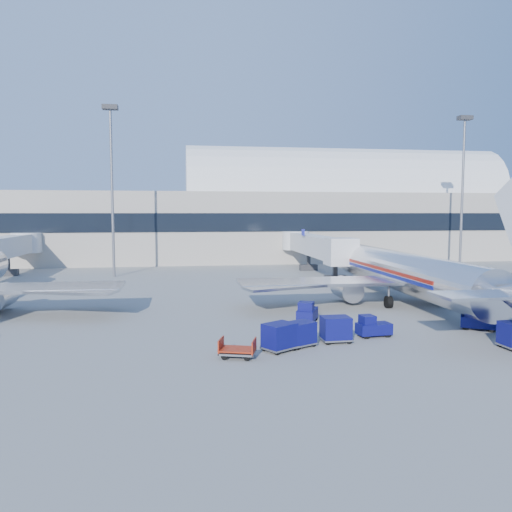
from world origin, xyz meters
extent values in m
plane|color=gray|center=(0.00, 0.00, 0.00)|extent=(260.00, 260.00, 0.00)
cube|color=#B2AA9E|center=(-25.00, 56.00, 6.00)|extent=(170.00, 28.00, 12.00)
cube|color=black|center=(-25.00, 42.05, 7.00)|extent=(170.00, 0.40, 3.00)
cylinder|color=silver|center=(20.00, 56.00, 12.00)|extent=(60.00, 18.00, 18.00)
cylinder|color=silver|center=(10.00, 6.00, 2.90)|extent=(3.80, 28.00, 3.80)
sphere|color=silver|center=(10.00, 20.00, 2.90)|extent=(3.72, 3.72, 3.72)
cube|color=#98160B|center=(10.00, 7.00, 3.15)|extent=(3.85, 20.16, 0.32)
cube|color=navy|center=(10.00, 7.00, 2.78)|extent=(3.85, 20.16, 0.32)
cube|color=silver|center=(10.00, 5.00, 2.30)|extent=(32.00, 5.00, 0.28)
cylinder|color=#B7B7BC|center=(4.50, 6.50, 1.35)|extent=(2.10, 3.80, 2.10)
cylinder|color=#B7B7BC|center=(15.50, 6.50, 1.35)|extent=(2.10, 3.80, 2.10)
cylinder|color=black|center=(10.00, 17.00, 0.45)|extent=(0.40, 0.90, 0.90)
cube|color=silver|center=(7.60, 30.00, 4.00)|extent=(2.70, 24.00, 2.70)
cube|color=silver|center=(7.60, 17.80, 4.00)|extent=(3.40, 3.20, 3.20)
cylinder|color=silver|center=(7.60, 41.50, 4.00)|extent=(4.40, 4.40, 3.00)
cube|color=#2D2D30|center=(7.60, 20.00, 1.80)|extent=(0.50, 0.50, 3.00)
cube|color=#2D2D30|center=(7.60, 20.00, 0.45)|extent=(2.60, 1.00, 0.90)
cube|color=#2D2D30|center=(7.60, 33.00, 1.80)|extent=(0.50, 0.50, 3.00)
cube|color=#2D2D30|center=(7.60, 33.00, 0.45)|extent=(2.60, 1.00, 0.90)
cube|color=navy|center=(6.00, 30.00, 5.80)|extent=(0.12, 1.40, 0.90)
cylinder|color=silver|center=(-34.40, 41.50, 4.00)|extent=(4.40, 4.40, 3.00)
cube|color=#2D2D30|center=(-34.40, 33.00, 1.80)|extent=(0.50, 0.50, 3.00)
cube|color=#2D2D30|center=(-34.40, 33.00, 0.45)|extent=(2.60, 1.00, 0.90)
cylinder|color=slate|center=(-20.00, 30.00, 11.00)|extent=(0.36, 0.36, 22.00)
cube|color=#2D2D30|center=(-20.00, 30.00, 22.30)|extent=(2.00, 1.20, 0.60)
cylinder|color=slate|center=(30.00, 30.00, 11.00)|extent=(0.36, 0.36, 22.00)
cube|color=#2D2D30|center=(30.00, 30.00, 22.30)|extent=(2.00, 1.20, 0.60)
cube|color=#9E9E96|center=(18.00, 2.00, 0.45)|extent=(3.00, 0.55, 0.90)
cube|color=#0A0C51|center=(2.17, -6.15, 0.56)|extent=(2.45, 1.42, 0.76)
cube|color=#0A0C51|center=(1.66, -6.21, 1.16)|extent=(1.02, 1.11, 0.71)
cylinder|color=black|center=(2.92, -5.61, 0.28)|extent=(0.59, 0.28, 0.57)
cube|color=#0A0C51|center=(10.54, -5.37, 0.59)|extent=(2.73, 2.33, 0.80)
cube|color=#0A0C51|center=(10.08, -5.10, 1.23)|extent=(1.38, 1.41, 0.75)
cylinder|color=black|center=(11.52, -5.41, 0.30)|extent=(0.63, 0.51, 0.60)
cube|color=#0A0C51|center=(-1.26, -1.00, 0.62)|extent=(2.27, 2.90, 0.85)
cube|color=#0A0C51|center=(-1.50, -1.51, 1.30)|extent=(1.45, 1.40, 0.79)
cylinder|color=black|center=(-1.34, 0.03, 0.32)|extent=(0.49, 0.68, 0.63)
cube|color=#0A0C51|center=(-0.92, -7.24, 0.97)|extent=(1.87, 1.47, 1.48)
cube|color=slate|center=(-0.92, -7.24, 0.23)|extent=(1.97, 1.52, 0.10)
cylinder|color=black|center=(-0.21, -6.66, 0.20)|extent=(0.41, 0.17, 0.41)
cube|color=#0A0C51|center=(-3.50, -7.93, 0.91)|extent=(2.14, 1.97, 1.38)
cube|color=slate|center=(-3.50, -7.93, 0.21)|extent=(2.24, 2.06, 0.10)
cylinder|color=black|center=(-3.14, -7.16, 0.19)|extent=(0.41, 0.31, 0.38)
cube|color=#0A0C51|center=(-5.02, -8.74, 0.98)|extent=(2.35, 2.22, 1.50)
cube|color=slate|center=(-5.02, -8.74, 0.23)|extent=(2.46, 2.32, 0.10)
cylinder|color=black|center=(-4.72, -7.88, 0.21)|extent=(0.44, 0.36, 0.41)
cube|color=slate|center=(-7.77, -9.84, 0.33)|extent=(2.42, 1.98, 0.11)
cube|color=#9B230E|center=(-7.77, -9.84, 0.52)|extent=(2.43, 2.03, 0.08)
cylinder|color=black|center=(-6.98, -9.54, 0.19)|extent=(0.41, 0.26, 0.38)
camera|label=1|loc=(-10.93, -38.56, 8.57)|focal=35.00mm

